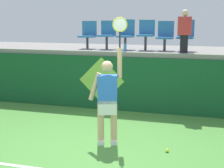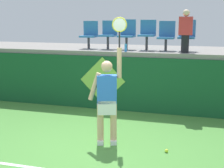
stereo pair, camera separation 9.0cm
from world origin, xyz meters
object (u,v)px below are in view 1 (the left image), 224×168
stadium_chair_2 (126,33)px  stadium_chair_5 (186,34)px  tennis_player (108,98)px  water_bottle (125,48)px  stadium_chair_0 (88,34)px  stadium_chair_4 (165,35)px  tennis_ball (167,150)px  stadium_chair_1 (107,33)px  stadium_chair_3 (146,33)px  spectator_0 (185,31)px

stadium_chair_2 → stadium_chair_5: (1.65, 0.00, -0.01)m
tennis_player → water_bottle: 2.72m
stadium_chair_0 → stadium_chair_5: (2.78, 0.00, 0.02)m
stadium_chair_4 → tennis_ball: bearing=-81.1°
stadium_chair_2 → tennis_ball: bearing=-64.1°
stadium_chair_4 → stadium_chair_5: stadium_chair_5 is taller
stadium_chair_1 → stadium_chair_2: 0.55m
stadium_chair_0 → stadium_chair_2: 1.13m
stadium_chair_3 → tennis_player: bearing=-92.8°
stadium_chair_1 → stadium_chair_3: (1.12, -0.00, 0.02)m
tennis_ball → stadium_chair_1: (-2.17, 3.33, 2.00)m
stadium_chair_1 → stadium_chair_0: bearing=179.7°
water_bottle → tennis_player: bearing=-83.3°
stadium_chair_1 → stadium_chair_4: (1.65, 0.00, -0.02)m
tennis_ball → stadium_chair_5: size_ratio=0.08×
stadium_chair_0 → spectator_0: size_ratio=0.73×
water_bottle → stadium_chair_2: 0.72m
spectator_0 → tennis_player: bearing=-113.9°
spectator_0 → tennis_ball: bearing=-90.5°
stadium_chair_1 → stadium_chair_5: 2.19m
tennis_ball → stadium_chair_1: stadium_chair_1 is taller
water_bottle → spectator_0: (1.53, 0.17, 0.46)m
water_bottle → stadium_chair_1: stadium_chair_1 is taller
stadium_chair_5 → spectator_0: 0.46m
water_bottle → stadium_chair_2: size_ratio=0.25×
stadium_chair_1 → stadium_chair_2: size_ratio=0.96×
stadium_chair_2 → stadium_chair_3: (0.58, -0.01, 0.01)m
tennis_player → water_bottle: bearing=96.7°
stadium_chair_2 → spectator_0: spectator_0 is taller
water_bottle → stadium_chair_4: bearing=31.8°
tennis_player → stadium_chair_5: bearing=69.1°
water_bottle → spectator_0: bearing=6.3°
tennis_player → water_bottle: (-0.31, 2.59, 0.75)m
tennis_ball → spectator_0: size_ratio=0.06×
water_bottle → stadium_chair_2: bearing=100.8°
stadium_chair_1 → stadium_chair_4: size_ratio=1.01×
water_bottle → stadium_chair_4: size_ratio=0.26×
tennis_player → stadium_chair_4: 3.45m
tennis_player → spectator_0: bearing=66.1°
water_bottle → stadium_chair_5: size_ratio=0.25×
water_bottle → stadium_chair_5: bearing=21.9°
tennis_ball → stadium_chair_1: 4.45m
tennis_ball → spectator_0: (0.02, 2.89, 2.11)m
stadium_chair_1 → stadium_chair_3: 1.12m
stadium_chair_0 → stadium_chair_3: (1.71, -0.00, 0.04)m
water_bottle → spectator_0: size_ratio=0.19×
stadium_chair_3 → spectator_0: 1.16m
stadium_chair_2 → stadium_chair_4: (1.10, -0.00, -0.03)m
stadium_chair_2 → stadium_chair_3: stadium_chair_2 is taller
stadium_chair_3 → stadium_chair_5: size_ratio=1.00×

